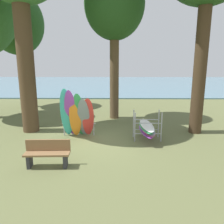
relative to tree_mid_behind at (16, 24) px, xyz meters
The scene contains 7 objects.
ground_plane 11.54m from the tree_mid_behind, 51.96° to the right, with size 80.00×80.00×0.00m, color #60663D.
lake_water 23.38m from the tree_mid_behind, 74.43° to the left, with size 80.00×36.00×0.10m, color slate.
tree_mid_behind is the anchor object (origin of this frame).
tree_far_left_back 7.90m from the tree_mid_behind, 27.07° to the right, with size 3.32×3.32×8.31m.
leaning_board_pile 10.33m from the tree_mid_behind, 53.22° to the right, with size 1.51×1.02×2.24m.
board_storage_rack 12.51m from the tree_mid_behind, 41.39° to the right, with size 1.15×2.12×1.25m.
park_bench 12.48m from the tree_mid_behind, 63.72° to the right, with size 1.41×0.46×0.85m.
Camera 1 is at (0.97, -8.55, 3.15)m, focal length 34.50 mm.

